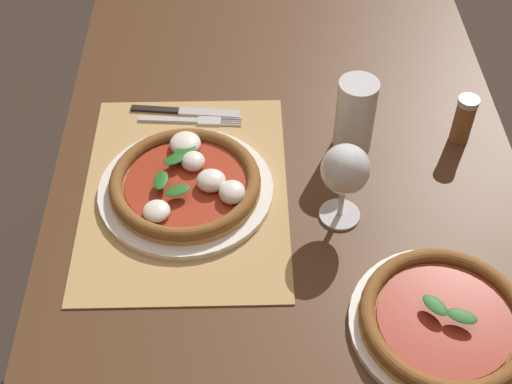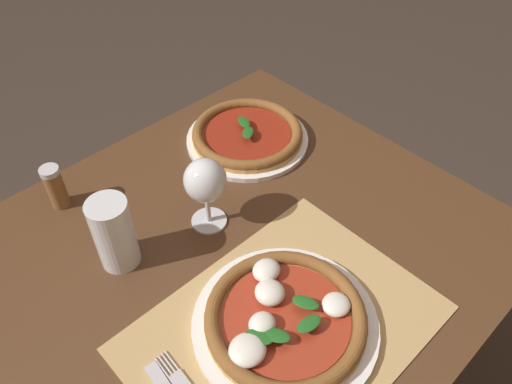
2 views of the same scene
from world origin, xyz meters
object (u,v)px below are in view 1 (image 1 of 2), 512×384
object	(u,v)px
knife	(186,111)
pepper_shaker	(464,119)
pint_glass	(355,116)
fork	(191,120)
pizza_far	(445,321)
wine_glass	(345,172)
pizza_near	(186,184)

from	to	relation	value
knife	pepper_shaker	size ratio (longest dim) A/B	2.22
pint_glass	fork	size ratio (longest dim) A/B	0.72
fork	pepper_shaker	world-z (taller)	pepper_shaker
pizza_far	fork	size ratio (longest dim) A/B	1.40
pizza_far	wine_glass	distance (m)	0.27
pizza_near	knife	size ratio (longest dim) A/B	1.42
pint_glass	knife	xyz separation A→B (m)	(-0.10, -0.31, -0.06)
wine_glass	knife	xyz separation A→B (m)	(-0.27, -0.27, -0.10)
pepper_shaker	fork	bearing A→B (deg)	-96.51
pizza_near	wine_glass	xyz separation A→B (m)	(0.06, 0.26, 0.08)
wine_glass	fork	world-z (taller)	wine_glass
pizza_far	fork	distance (m)	0.61
pint_glass	knife	size ratio (longest dim) A/B	0.67
pint_glass	pepper_shaker	size ratio (longest dim) A/B	1.49
pizza_far	knife	distance (m)	0.64
pizza_far	pepper_shaker	size ratio (longest dim) A/B	2.90
fork	knife	bearing A→B (deg)	-157.16
pizza_near	fork	world-z (taller)	pizza_near
pizza_near	pizza_far	xyz separation A→B (m)	(0.28, 0.39, -0.00)
pizza_near	pepper_shaker	bearing A→B (deg)	104.14
wine_glass	knife	distance (m)	0.40
pizza_near	pizza_far	size ratio (longest dim) A/B	1.09
knife	pepper_shaker	world-z (taller)	pepper_shaker
pizza_near	fork	xyz separation A→B (m)	(-0.19, -0.00, -0.02)
pizza_far	pint_glass	bearing A→B (deg)	-167.29
pizza_near	pizza_far	world-z (taller)	pizza_near
wine_glass	pepper_shaker	distance (m)	0.31
knife	pizza_far	bearing A→B (deg)	39.22
pizza_near	pint_glass	bearing A→B (deg)	111.09
knife	wine_glass	bearing A→B (deg)	45.32
pizza_near	pepper_shaker	xyz separation A→B (m)	(-0.13, 0.51, 0.03)
pizza_near	pepper_shaker	world-z (taller)	pepper_shaker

